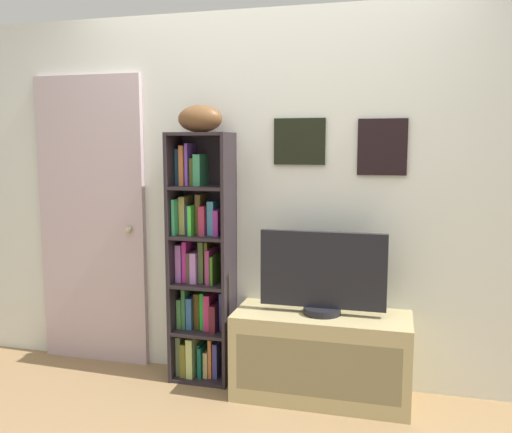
{
  "coord_description": "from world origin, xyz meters",
  "views": [
    {
      "loc": [
        0.79,
        -2.18,
        1.5
      ],
      "look_at": [
        0.0,
        0.85,
        1.09
      ],
      "focal_mm": 37.81,
      "sensor_mm": 36.0,
      "label": 1
    }
  ],
  "objects_px": {
    "tv_stand": "(321,356)",
    "door": "(92,222)",
    "television": "(323,274)",
    "football": "(200,119)",
    "bookshelf": "(201,269)"
  },
  "relations": [
    {
      "from": "football",
      "to": "television",
      "type": "xyz_separation_m",
      "value": [
        0.77,
        -0.08,
        -0.9
      ]
    },
    {
      "from": "tv_stand",
      "to": "television",
      "type": "bearing_deg",
      "value": 90.0
    },
    {
      "from": "television",
      "to": "door",
      "type": "xyz_separation_m",
      "value": [
        -1.61,
        0.19,
        0.22
      ]
    },
    {
      "from": "bookshelf",
      "to": "television",
      "type": "xyz_separation_m",
      "value": [
        0.79,
        -0.11,
        0.04
      ]
    },
    {
      "from": "bookshelf",
      "to": "football",
      "type": "distance_m",
      "value": 0.95
    },
    {
      "from": "bookshelf",
      "to": "tv_stand",
      "type": "height_order",
      "value": "bookshelf"
    },
    {
      "from": "tv_stand",
      "to": "door",
      "type": "xyz_separation_m",
      "value": [
        -1.61,
        0.19,
        0.72
      ]
    },
    {
      "from": "tv_stand",
      "to": "television",
      "type": "xyz_separation_m",
      "value": [
        -0.0,
        0.0,
        0.5
      ]
    },
    {
      "from": "bookshelf",
      "to": "football",
      "type": "relative_size",
      "value": 5.68
    },
    {
      "from": "television",
      "to": "tv_stand",
      "type": "bearing_deg",
      "value": -90.0
    },
    {
      "from": "football",
      "to": "door",
      "type": "xyz_separation_m",
      "value": [
        -0.84,
        0.11,
        -0.68
      ]
    },
    {
      "from": "bookshelf",
      "to": "tv_stand",
      "type": "bearing_deg",
      "value": -7.82
    },
    {
      "from": "bookshelf",
      "to": "door",
      "type": "bearing_deg",
      "value": 174.54
    },
    {
      "from": "tv_stand",
      "to": "door",
      "type": "bearing_deg",
      "value": 173.38
    },
    {
      "from": "bookshelf",
      "to": "door",
      "type": "height_order",
      "value": "door"
    }
  ]
}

